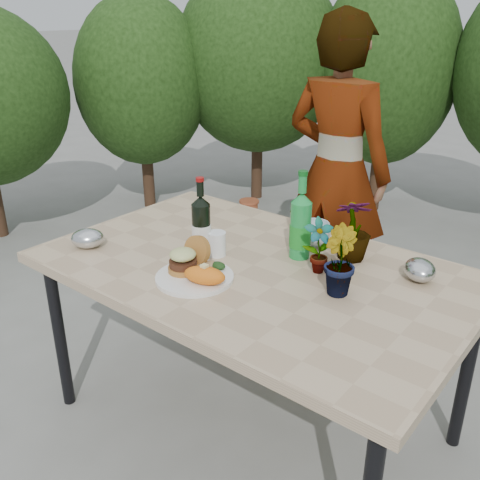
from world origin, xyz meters
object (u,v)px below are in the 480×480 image
Objects in this scene: dinner_plate at (195,277)px; person at (337,172)px; wine_bottle at (201,226)px; patio_table at (253,279)px.

dinner_plate is 1.29m from person.
dinner_plate is 0.90× the size of wine_bottle.
dinner_plate is at bearing 95.32° from person.
patio_table is at bearing 35.09° from wine_bottle.
patio_table is 0.25m from dinner_plate.
person is at bearing 115.45° from wine_bottle.
dinner_plate is at bearing -29.96° from wine_bottle.
dinner_plate is at bearing -112.40° from patio_table.
wine_bottle reaches higher than dinner_plate.
dinner_plate is (-0.09, -0.22, 0.06)m from patio_table.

